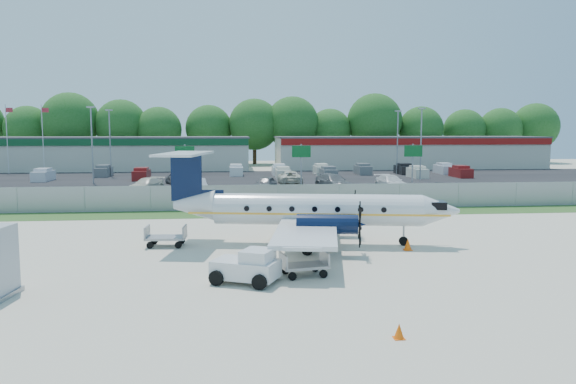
{
  "coord_description": "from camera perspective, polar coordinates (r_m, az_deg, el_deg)",
  "views": [
    {
      "loc": [
        -3.7,
        -30.35,
        6.36
      ],
      "look_at": [
        0.0,
        6.0,
        2.3
      ],
      "focal_mm": 35.0,
      "sensor_mm": 36.0,
      "label": 1
    }
  ],
  "objects": [
    {
      "name": "tree_line",
      "position": [
        104.61,
        -3.78,
        2.85
      ],
      "size": [
        112.0,
        6.0,
        14.0
      ],
      "primitive_type": null,
      "color": "#1C5318",
      "rests_on": "ground"
    },
    {
      "name": "pushback_tug",
      "position": [
        23.64,
        -4.04,
        -7.57
      ],
      "size": [
        3.1,
        2.78,
        1.43
      ],
      "color": "silver",
      "rests_on": "ground"
    },
    {
      "name": "baggage_cart_far",
      "position": [
        24.68,
        1.65,
        -7.44
      ],
      "size": [
        2.18,
        1.54,
        1.05
      ],
      "color": "gray",
      "rests_on": "ground"
    },
    {
      "name": "light_pole_ne",
      "position": [
        72.35,
        13.37,
        5.28
      ],
      "size": [
        0.9,
        0.35,
        9.09
      ],
      "color": "gray",
      "rests_on": "ground"
    },
    {
      "name": "flagpole_east",
      "position": [
        89.59,
        -23.61,
        5.36
      ],
      "size": [
        1.06,
        0.12,
        10.0
      ],
      "color": "silver",
      "rests_on": "ground"
    },
    {
      "name": "road_car_west",
      "position": [
        50.09,
        -20.22,
        -1.35
      ],
      "size": [
        4.86,
        3.13,
        1.31
      ],
      "primitive_type": "imported",
      "rotation": [
        0.0,
        0.0,
        1.26
      ],
      "color": "silver",
      "rests_on": "ground"
    },
    {
      "name": "building_east",
      "position": [
        97.06,
        12.04,
        4.0
      ],
      "size": [
        44.4,
        12.4,
        5.24
      ],
      "color": "beige",
      "rests_on": "ground"
    },
    {
      "name": "parked_car_f",
      "position": [
        66.81,
        -11.31,
        0.76
      ],
      "size": [
        3.12,
        4.65,
        1.47
      ],
      "primitive_type": "imported",
      "rotation": [
        0.0,
        0.0,
        3.5
      ],
      "color": "#595B5E",
      "rests_on": "ground"
    },
    {
      "name": "cone_port_wing",
      "position": [
        17.99,
        11.21,
        -13.72
      ],
      "size": [
        0.34,
        0.34,
        0.48
      ],
      "color": "#FF5A08",
      "rests_on": "ground"
    },
    {
      "name": "parked_car_c",
      "position": [
        59.34,
        -2.31,
        0.19
      ],
      "size": [
        3.0,
        4.54,
        1.44
      ],
      "primitive_type": "imported",
      "rotation": [
        0.0,
        0.0,
        -0.34
      ],
      "color": "#595B5E",
      "rests_on": "ground"
    },
    {
      "name": "light_pole_sw",
      "position": [
        80.04,
        -17.64,
        5.24
      ],
      "size": [
        0.9,
        0.35,
        9.09
      ],
      "color": "gray",
      "rests_on": "ground"
    },
    {
      "name": "light_pole_se",
      "position": [
        81.87,
        11.06,
        5.44
      ],
      "size": [
        0.9,
        0.35,
        9.09
      ],
      "color": "gray",
      "rests_on": "ground"
    },
    {
      "name": "ground",
      "position": [
        31.23,
        1.12,
        -5.41
      ],
      "size": [
        170.0,
        170.0,
        0.0
      ],
      "primitive_type": "plane",
      "color": "beige",
      "rests_on": "ground"
    },
    {
      "name": "parked_car_e",
      "position": [
        61.23,
        10.38,
        0.28
      ],
      "size": [
        2.8,
        5.44,
        1.51
      ],
      "primitive_type": "imported",
      "rotation": [
        0.0,
        0.0,
        0.14
      ],
      "color": "silver",
      "rests_on": "ground"
    },
    {
      "name": "far_parking_rows",
      "position": [
        75.71,
        -2.99,
        1.52
      ],
      "size": [
        56.0,
        10.0,
        1.6
      ],
      "primitive_type": null,
      "color": "gray",
      "rests_on": "ground"
    },
    {
      "name": "building_west",
      "position": [
        94.61,
        -18.24,
        3.77
      ],
      "size": [
        46.4,
        12.4,
        5.24
      ],
      "color": "beige",
      "rests_on": "ground"
    },
    {
      "name": "baggage_cart_near",
      "position": [
        31.5,
        -12.29,
        -4.48
      ],
      "size": [
        2.24,
        1.44,
        1.13
      ],
      "color": "gray",
      "rests_on": "ground"
    },
    {
      "name": "perimeter_fence",
      "position": [
        44.83,
        -1.04,
        -0.52
      ],
      "size": [
        120.0,
        0.06,
        1.99
      ],
      "color": "gray",
      "rests_on": "ground"
    },
    {
      "name": "parking_lot",
      "position": [
        70.73,
        -2.79,
        1.19
      ],
      "size": [
        170.0,
        32.0,
        0.02
      ],
      "primitive_type": "cube",
      "color": "black",
      "rests_on": "ground"
    },
    {
      "name": "road_car_mid",
      "position": [
        51.2,
        -1.28,
        -0.79
      ],
      "size": [
        4.95,
        2.67,
        1.32
      ],
      "primitive_type": "imported",
      "rotation": [
        0.0,
        0.0,
        -1.47
      ],
      "color": "silver",
      "rests_on": "ground"
    },
    {
      "name": "sign_right",
      "position": [
        56.19,
        12.58,
        3.39
      ],
      "size": [
        1.8,
        0.26,
        5.0
      ],
      "color": "gray",
      "rests_on": "ground"
    },
    {
      "name": "parked_car_g",
      "position": [
        65.47,
        0.19,
        0.77
      ],
      "size": [
        2.76,
        5.77,
        1.59
      ],
      "primitive_type": "imported",
      "rotation": [
        0.0,
        0.0,
        3.12
      ],
      "color": "beige",
      "rests_on": "ground"
    },
    {
      "name": "aircraft",
      "position": [
        31.14,
        2.34,
        -1.78
      ],
      "size": [
        16.66,
        16.34,
        5.09
      ],
      "color": "silver",
      "rests_on": "ground"
    },
    {
      "name": "cone_nose",
      "position": [
        30.54,
        12.08,
        -5.26
      ],
      "size": [
        0.44,
        0.44,
        0.62
      ],
      "color": "#FF5A08",
      "rests_on": "ground"
    },
    {
      "name": "sign_mid",
      "position": [
        53.75,
        1.36,
        3.41
      ],
      "size": [
        1.8,
        0.26,
        5.0
      ],
      "color": "gray",
      "rests_on": "ground"
    },
    {
      "name": "cone_starboard_wing",
      "position": [
        39.31,
        -2.2,
        -2.55
      ],
      "size": [
        0.43,
        0.43,
        0.61
      ],
      "color": "#FF5A08",
      "rests_on": "ground"
    },
    {
      "name": "light_pole_nw",
      "position": [
        70.28,
        -19.3,
        5.07
      ],
      "size": [
        0.9,
        0.35,
        9.09
      ],
      "color": "gray",
      "rests_on": "ground"
    },
    {
      "name": "access_road",
      "position": [
        49.9,
        -1.51,
        -0.97
      ],
      "size": [
        170.0,
        8.0,
        0.02
      ],
      "primitive_type": "cube",
      "color": "black",
      "rests_on": "ground"
    },
    {
      "name": "flagpole_west",
      "position": [
        91.23,
        -26.62,
        5.23
      ],
      "size": [
        1.06,
        0.12,
        10.0
      ],
      "color": "silver",
      "rests_on": "ground"
    },
    {
      "name": "grass_verge",
      "position": [
        42.99,
        -0.81,
        -2.16
      ],
      "size": [
        170.0,
        4.0,
        0.02
      ],
      "primitive_type": "cube",
      "color": "#2D561E",
      "rests_on": "ground"
    },
    {
      "name": "sign_left",
      "position": [
        53.5,
        -10.43,
        3.29
      ],
      "size": [
        1.8,
        0.26,
        5.0
      ],
      "color": "gray",
      "rests_on": "ground"
    },
    {
      "name": "parked_car_b",
      "position": [
        59.05,
        -9.04,
        0.08
      ],
      "size": [
        2.09,
        4.2,
        1.32
      ],
      "primitive_type": "imported",
      "rotation": [
        0.0,
        0.0,
        0.18
      ],
      "color": "silver",
      "rests_on": "ground"
    },
    {
      "name": "parked_car_d",
      "position": [
        60.32,
        4.63,
        0.27
      ],
      "size": [
        3.89,
        5.97,
        1.61
      ],
      "primitive_type": "imported",
      "rotation": [
        0.0,
        0.0,
        0.32
      ],
      "color": "#595B5E",
      "rests_on": "ground"
    },
    {
      "name": "parked_car_a",
      "position": [
        60.38,
        -14.17,
        0.1
      ],
      "size": [
        3.69,
        5.06,
        1.36
      ],
      "primitive_type": "imported",
      "rotation": [
        0.0,
        0.0,
        -0.43
      ],
      "color": "beige",
      "rests_on": "ground"
    }
  ]
}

